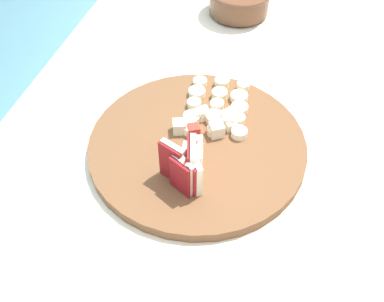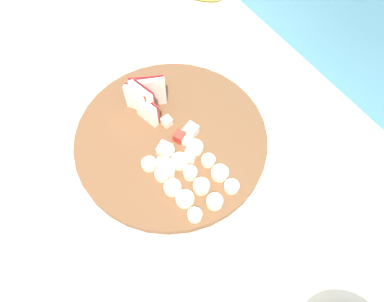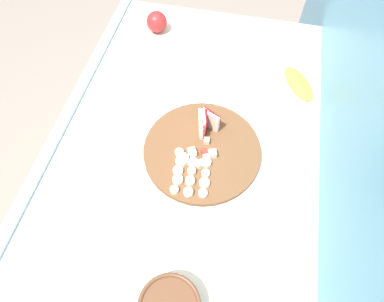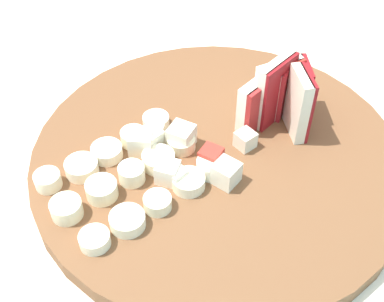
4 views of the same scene
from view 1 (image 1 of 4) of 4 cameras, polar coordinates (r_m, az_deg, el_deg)
tiled_countertop at (r=1.08m, az=3.60°, el=-17.85°), size 1.27×0.80×0.93m
tile_backsplash at (r=1.02m, az=-19.87°, el=-6.58°), size 2.40×0.04×1.34m
cutting_board at (r=0.70m, az=0.68°, el=0.72°), size 0.34×0.34×0.02m
apple_wedge_fan at (r=0.62m, az=-0.49°, el=-1.94°), size 0.08×0.07×0.07m
apple_dice_pile at (r=0.71m, az=2.21°, el=3.46°), size 0.11×0.10×0.02m
banana_slice_rows at (r=0.75m, az=3.28°, el=5.79°), size 0.15×0.12×0.02m
ceramic_bowl at (r=1.03m, az=6.09°, el=18.81°), size 0.14×0.14×0.06m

